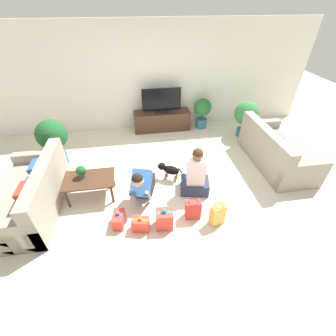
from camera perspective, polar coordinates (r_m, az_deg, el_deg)
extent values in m
plane|color=beige|center=(4.45, 0.23, -4.34)|extent=(16.00, 16.00, 0.00)
cube|color=white|center=(6.15, -3.94, 21.79)|extent=(8.40, 0.06, 2.60)
cube|color=gray|center=(4.53, -31.56, -6.74)|extent=(0.92, 1.86, 0.43)
cube|color=gray|center=(4.14, -28.90, -2.24)|extent=(0.20, 1.86, 0.42)
cube|color=gray|center=(5.09, -29.25, 0.60)|extent=(0.92, 0.16, 0.61)
cube|color=gray|center=(3.95, -35.50, -14.27)|extent=(0.92, 0.16, 0.61)
cube|color=#3366AD|center=(4.47, -30.15, -0.57)|extent=(0.18, 0.34, 0.32)
cube|color=red|center=(4.04, -32.35, -5.78)|extent=(0.18, 0.34, 0.32)
cube|color=gray|center=(5.45, 25.78, 3.08)|extent=(0.92, 1.86, 0.43)
cube|color=gray|center=(5.05, 23.62, 6.75)|extent=(0.20, 1.86, 0.42)
cube|color=gray|center=(4.87, 30.87, -1.75)|extent=(0.92, 0.16, 0.61)
cube|color=gray|center=(6.01, 22.08, 8.40)|extent=(0.92, 0.16, 0.61)
cube|color=#9E4293|center=(5.18, 25.38, 6.29)|extent=(0.18, 0.34, 0.32)
cube|color=#472D1E|center=(4.20, -19.48, -2.70)|extent=(0.88, 0.55, 0.03)
cylinder|color=#472D1E|center=(4.27, -24.24, -7.15)|extent=(0.04, 0.04, 0.39)
cylinder|color=#472D1E|center=(4.11, -14.02, -6.42)|extent=(0.04, 0.04, 0.39)
cylinder|color=#472D1E|center=(4.58, -23.27, -3.37)|extent=(0.04, 0.04, 0.39)
cylinder|color=#472D1E|center=(4.43, -13.81, -2.55)|extent=(0.04, 0.04, 0.39)
cube|color=#472D1E|center=(6.27, -1.55, 11.95)|extent=(1.51, 0.44, 0.51)
cube|color=black|center=(6.15, -1.60, 14.30)|extent=(0.35, 0.20, 0.05)
cube|color=black|center=(6.03, -1.65, 17.01)|extent=(1.01, 0.03, 0.57)
cylinder|color=#336B84|center=(6.50, 8.40, 11.27)|extent=(0.30, 0.30, 0.25)
cylinder|color=brown|center=(6.42, 8.56, 12.83)|extent=(0.05, 0.05, 0.14)
sphere|color=#286B33|center=(6.31, 8.78, 15.02)|extent=(0.46, 0.46, 0.46)
cylinder|color=#336B84|center=(6.34, 18.33, 8.65)|extent=(0.32, 0.32, 0.19)
cylinder|color=brown|center=(6.26, 18.66, 10.11)|extent=(0.06, 0.06, 0.18)
sphere|color=#337F3D|center=(6.12, 19.30, 12.94)|extent=(0.60, 0.60, 0.60)
cylinder|color=#336B84|center=(5.44, -25.71, 2.21)|extent=(0.33, 0.33, 0.30)
cylinder|color=brown|center=(5.32, -26.40, 4.32)|extent=(0.06, 0.06, 0.18)
sphere|color=#1E5628|center=(5.16, -27.47, 7.56)|extent=(0.61, 0.61, 0.61)
cube|color=#23232D|center=(4.26, -5.71, -4.32)|extent=(0.40, 0.50, 0.28)
cube|color=#3366AD|center=(3.87, -6.85, -3.87)|extent=(0.45, 0.56, 0.45)
sphere|color=tan|center=(3.60, -7.74, -3.23)|extent=(0.20, 0.20, 0.20)
sphere|color=black|center=(3.58, -7.78, -2.80)|extent=(0.19, 0.19, 0.19)
cylinder|color=tan|center=(3.95, -9.03, -6.54)|extent=(0.13, 0.27, 0.39)
cylinder|color=tan|center=(3.89, -4.92, -7.00)|extent=(0.13, 0.27, 0.39)
cube|color=#283351|center=(4.29, 6.73, -4.40)|extent=(0.59, 0.50, 0.24)
cube|color=white|center=(4.00, 7.16, -0.87)|extent=(0.35, 0.26, 0.53)
sphere|color=#8E6647|center=(3.80, 7.56, 3.39)|extent=(0.19, 0.19, 0.19)
sphere|color=#472D19|center=(3.77, 7.62, 3.73)|extent=(0.18, 0.18, 0.18)
cylinder|color=#8E6647|center=(4.22, 8.67, -0.04)|extent=(0.11, 0.27, 0.06)
cylinder|color=#8E6647|center=(4.20, 5.20, 0.06)|extent=(0.11, 0.27, 0.06)
ellipsoid|color=black|center=(4.44, 0.83, -0.54)|extent=(0.36, 0.30, 0.18)
sphere|color=black|center=(4.46, -1.58, 0.44)|extent=(0.15, 0.15, 0.15)
sphere|color=olive|center=(4.49, -2.31, 0.47)|extent=(0.07, 0.07, 0.07)
cylinder|color=black|center=(4.37, 3.15, -0.68)|extent=(0.10, 0.07, 0.11)
cylinder|color=olive|center=(4.60, -0.20, -1.50)|extent=(0.04, 0.04, 0.14)
cylinder|color=olive|center=(4.53, -0.62, -2.25)|extent=(0.04, 0.04, 0.14)
cylinder|color=olive|center=(4.55, 2.23, -2.05)|extent=(0.04, 0.04, 0.14)
cylinder|color=olive|center=(4.48, 1.84, -2.82)|extent=(0.04, 0.04, 0.14)
cube|color=red|center=(3.65, -0.92, -12.86)|extent=(0.28, 0.25, 0.32)
cube|color=teal|center=(3.65, -0.92, -12.86)|extent=(0.27, 0.05, 0.33)
sphere|color=teal|center=(3.51, -0.95, -10.92)|extent=(0.08, 0.08, 0.08)
cube|color=red|center=(3.80, -12.42, -12.62)|extent=(0.21, 0.32, 0.22)
cube|color=#3D51BC|center=(3.80, -12.42, -12.62)|extent=(0.17, 0.05, 0.22)
sphere|color=#3D51BC|center=(3.70, -12.71, -11.28)|extent=(0.06, 0.06, 0.06)
cube|color=red|center=(3.67, -6.95, -14.04)|extent=(0.29, 0.22, 0.23)
cube|color=orange|center=(3.67, -6.95, -14.04)|extent=(0.27, 0.09, 0.23)
sphere|color=orange|center=(3.56, -7.12, -12.64)|extent=(0.06, 0.06, 0.06)
cube|color=red|center=(3.78, 6.37, -10.45)|extent=(0.27, 0.17, 0.35)
torus|color=#4C3823|center=(3.64, 6.58, -8.38)|extent=(0.18, 0.18, 0.01)
cube|color=#E5B74C|center=(3.75, 12.48, -11.51)|extent=(0.26, 0.18, 0.39)
torus|color=#4C3823|center=(3.59, 12.94, -9.26)|extent=(0.18, 0.18, 0.01)
cylinder|color=#4C4C51|center=(4.25, -20.95, -1.67)|extent=(0.11, 0.11, 0.07)
sphere|color=#1E5628|center=(4.19, -21.26, -0.58)|extent=(0.17, 0.17, 0.17)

